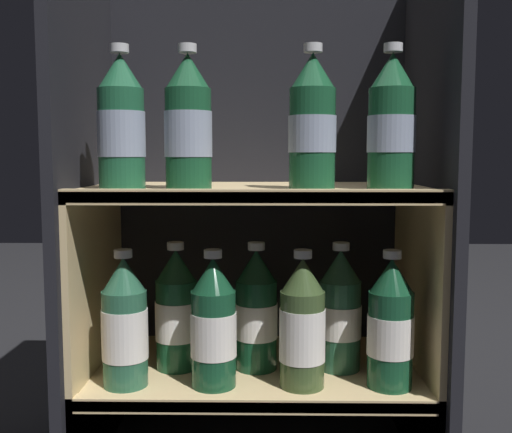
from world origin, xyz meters
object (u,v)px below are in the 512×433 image
at_px(bottle_lower_back_0, 176,312).
at_px(bottle_lower_back_2, 340,313).
at_px(bottle_lower_front_1, 213,326).
at_px(bottle_lower_front_3, 391,326).
at_px(bottle_upper_front_2, 312,125).
at_px(bottle_upper_front_3, 391,125).
at_px(bottle_lower_front_0, 125,326).
at_px(bottle_lower_front_2, 302,327).
at_px(bottle_lower_back_1, 258,312).
at_px(bottle_upper_front_0, 121,125).
at_px(bottle_upper_front_1, 188,125).

bearing_deg(bottle_lower_back_0, bottle_lower_back_2, 0.00).
height_order(bottle_lower_front_1, bottle_lower_back_2, same).
bearing_deg(bottle_lower_front_3, bottle_lower_back_0, 167.11).
bearing_deg(bottle_upper_front_2, bottle_lower_front_1, 180.00).
height_order(bottle_upper_front_3, bottle_lower_front_0, bottle_upper_front_3).
bearing_deg(bottle_lower_back_2, bottle_upper_front_3, -51.52).
relative_size(bottle_lower_front_1, bottle_lower_back_2, 1.00).
xyz_separation_m(bottle_lower_front_2, bottle_lower_back_2, (0.08, 0.09, 0.00)).
relative_size(bottle_lower_front_2, bottle_lower_back_0, 1.00).
relative_size(bottle_lower_back_1, bottle_lower_back_2, 1.00).
bearing_deg(bottle_lower_front_3, bottle_lower_back_2, 130.95).
relative_size(bottle_upper_front_0, bottle_lower_front_2, 1.00).
bearing_deg(bottle_upper_front_2, bottle_lower_back_0, 160.31).
bearing_deg(bottle_lower_front_0, bottle_lower_back_0, 48.63).
bearing_deg(bottle_lower_front_1, bottle_upper_front_0, 180.00).
distance_m(bottle_lower_front_0, bottle_lower_back_0, 0.12).
bearing_deg(bottle_upper_front_2, bottle_upper_front_1, 180.00).
bearing_deg(bottle_lower_front_2, bottle_lower_back_0, 159.22).
xyz_separation_m(bottle_upper_front_0, bottle_upper_front_3, (0.45, 0.00, 0.00)).
xyz_separation_m(bottle_lower_front_2, bottle_lower_front_3, (0.15, 0.00, 0.00)).
height_order(bottle_upper_front_2, bottle_lower_back_0, bottle_upper_front_2).
height_order(bottle_upper_front_1, bottle_lower_front_2, bottle_upper_front_1).
distance_m(bottle_upper_front_1, bottle_upper_front_3, 0.34).
height_order(bottle_lower_front_3, bottle_lower_back_0, same).
xyz_separation_m(bottle_lower_front_0, bottle_lower_front_1, (0.15, 0.00, 0.00)).
distance_m(bottle_upper_front_1, bottle_upper_front_2, 0.21).
distance_m(bottle_upper_front_2, bottle_lower_back_0, 0.43).
relative_size(bottle_upper_front_0, bottle_lower_front_3, 1.00).
relative_size(bottle_lower_front_1, bottle_lower_back_0, 1.00).
bearing_deg(bottle_upper_front_0, bottle_lower_front_0, 180.00).
distance_m(bottle_upper_front_0, bottle_lower_front_1, 0.38).
relative_size(bottle_upper_front_2, bottle_lower_front_2, 1.00).
relative_size(bottle_lower_front_0, bottle_lower_back_2, 1.00).
height_order(bottle_upper_front_1, bottle_upper_front_3, same).
xyz_separation_m(bottle_upper_front_1, bottle_lower_back_2, (0.27, 0.09, -0.34)).
bearing_deg(bottle_upper_front_2, bottle_upper_front_3, 0.00).
relative_size(bottle_upper_front_1, bottle_lower_back_1, 1.00).
height_order(bottle_upper_front_2, bottle_lower_front_0, bottle_upper_front_2).
height_order(bottle_upper_front_0, bottle_lower_front_1, bottle_upper_front_0).
bearing_deg(bottle_lower_front_2, bottle_lower_front_3, 0.00).
bearing_deg(bottle_lower_back_1, bottle_upper_front_3, -21.49).
relative_size(bottle_upper_front_3, bottle_lower_back_2, 1.00).
xyz_separation_m(bottle_upper_front_2, bottle_lower_front_2, (-0.01, 0.00, -0.35)).
relative_size(bottle_upper_front_0, bottle_lower_back_2, 1.00).
bearing_deg(bottle_lower_back_2, bottle_lower_front_2, -130.95).
bearing_deg(bottle_upper_front_2, bottle_lower_back_2, 54.69).
height_order(bottle_lower_front_0, bottle_lower_front_3, same).
distance_m(bottle_upper_front_0, bottle_upper_front_1, 0.11).
distance_m(bottle_upper_front_3, bottle_lower_front_3, 0.35).
height_order(bottle_upper_front_2, bottle_lower_back_1, bottle_upper_front_2).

